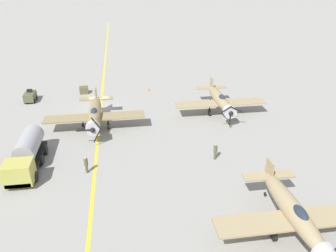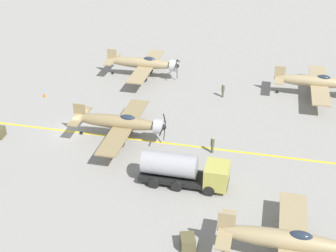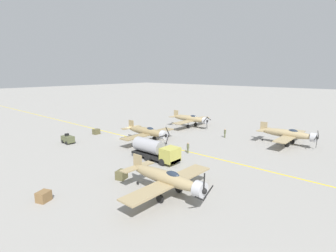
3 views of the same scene
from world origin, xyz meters
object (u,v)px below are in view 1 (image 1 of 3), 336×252
supply_crate_mid_lane (84,90)px  airplane_far_left (294,213)px  fuel_tanker (26,155)px  ground_crew_inspecting (86,164)px  airplane_mid_center (95,114)px  traffic_cone (148,89)px  airplane_mid_left (220,100)px  tow_tractor (30,96)px  ground_crew_walking (215,151)px

supply_crate_mid_lane → airplane_far_left: bearing=118.2°
airplane_far_left → fuel_tanker: size_ratio=1.50×
fuel_tanker → ground_crew_inspecting: fuel_tanker is taller
airplane_mid_center → supply_crate_mid_lane: (2.48, -12.86, -1.47)m
supply_crate_mid_lane → traffic_cone: 10.16m
supply_crate_mid_lane → fuel_tanker: bearing=79.8°
airplane_mid_left → supply_crate_mid_lane: airplane_mid_left is taller
airplane_mid_left → ground_crew_inspecting: airplane_mid_left is taller
airplane_mid_left → traffic_cone: 13.75m
fuel_tanker → supply_crate_mid_lane: (-3.75, -20.81, -0.97)m
airplane_mid_left → tow_tractor: 27.77m
tow_tractor → traffic_cone: tow_tractor is taller
airplane_mid_center → tow_tractor: bearing=-48.0°
ground_crew_inspecting → traffic_cone: bearing=-110.0°
tow_tractor → traffic_cone: 17.84m
tow_tractor → supply_crate_mid_lane: size_ratio=2.00×
fuel_tanker → traffic_cone: size_ratio=14.55×
airplane_mid_center → airplane_far_left: (-15.28, 20.20, 0.00)m
fuel_tanker → ground_crew_walking: size_ratio=4.45×
tow_tractor → ground_crew_inspecting: (-9.62, 20.25, 0.17)m
airplane_mid_center → airplane_mid_left: bearing=-174.3°
airplane_mid_center → airplane_far_left: size_ratio=1.00×
airplane_mid_center → tow_tractor: airplane_mid_center is taller
airplane_mid_center → fuel_tanker: (6.23, 7.95, -0.50)m
ground_crew_walking → fuel_tanker: bearing=-3.4°
airplane_mid_left → supply_crate_mid_lane: (18.83, -10.77, -1.47)m
ground_crew_walking → supply_crate_mid_lane: 26.62m
airplane_far_left → fuel_tanker: bearing=-46.1°
ground_crew_inspecting → supply_crate_mid_lane: ground_crew_inspecting is taller
tow_tractor → ground_crew_walking: size_ratio=1.45×
airplane_far_left → airplane_mid_left: bearing=-109.3°
tow_tractor → ground_crew_walking: bearing=139.0°
fuel_tanker → ground_crew_inspecting: 6.07m
ground_crew_walking → supply_crate_mid_lane: size_ratio=1.38×
airplane_far_left → tow_tractor: size_ratio=4.62×
tow_tractor → supply_crate_mid_lane: 7.91m
airplane_mid_left → ground_crew_walking: (3.76, 11.16, -1.03)m
airplane_far_left → traffic_cone: 33.72m
airplane_mid_center → ground_crew_inspecting: size_ratio=6.78×
airplane_far_left → traffic_cone: size_ratio=21.82×
airplane_mid_left → airplane_mid_center: bearing=23.0°
airplane_far_left → ground_crew_walking: size_ratio=6.68×
traffic_cone → tow_tractor: bearing=6.5°
fuel_tanker → traffic_cone: (-13.90, -20.56, -1.24)m
airplane_far_left → tow_tractor: bearing=-67.0°
ground_crew_walking → supply_crate_mid_lane: bearing=-55.5°
airplane_mid_center → ground_crew_inspecting: airplane_mid_center is taller
airplane_far_left → tow_tractor: airplane_far_left is taller
ground_crew_walking → tow_tractor: bearing=-41.0°
airplane_far_left → fuel_tanker: (21.51, -12.25, -0.50)m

